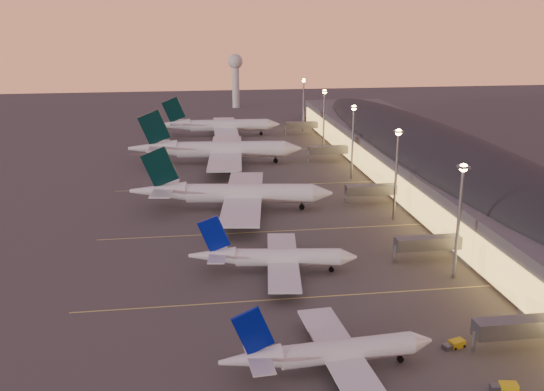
# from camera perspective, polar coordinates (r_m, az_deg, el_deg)

# --- Properties ---
(ground) EXTENTS (700.00, 700.00, 0.00)m
(ground) POSITION_cam_1_polar(r_m,az_deg,el_deg) (130.09, 1.94, -8.67)
(ground) COLOR #3B3937
(airliner_narrow_south) EXTENTS (35.99, 32.22, 12.86)m
(airliner_narrow_south) POSITION_cam_1_polar(r_m,az_deg,el_deg) (101.35, 5.42, -14.52)
(airliner_narrow_south) COLOR silver
(airliner_narrow_south) RESTS_ON ground
(airliner_narrow_north) EXTENTS (37.81, 34.03, 13.50)m
(airliner_narrow_north) POSITION_cam_1_polar(r_m,az_deg,el_deg) (136.06, 0.12, -5.87)
(airliner_narrow_north) COLOR silver
(airliner_narrow_north) RESTS_ON ground
(airliner_wide_near) EXTENTS (59.91, 55.08, 19.18)m
(airliner_wide_near) POSITION_cam_1_polar(r_m,az_deg,el_deg) (178.91, -3.80, 0.18)
(airliner_wide_near) COLOR silver
(airliner_wide_near) RESTS_ON ground
(airliner_wide_mid) EXTENTS (66.73, 61.04, 21.34)m
(airliner_wide_mid) POSITION_cam_1_polar(r_m,az_deg,el_deg) (235.10, -5.30, 4.31)
(airliner_wide_mid) COLOR silver
(airliner_wide_mid) RESTS_ON ground
(airliner_wide_far) EXTENTS (59.10, 53.75, 18.93)m
(airliner_wide_far) POSITION_cam_1_polar(r_m,az_deg,el_deg) (290.29, -5.09, 6.56)
(airliner_wide_far) COLOR silver
(airliner_wide_far) RESTS_ON ground
(terminal_building) EXTENTS (56.35, 255.00, 17.46)m
(terminal_building) POSITION_cam_1_polar(r_m,az_deg,el_deg) (210.81, 15.25, 3.25)
(terminal_building) COLOR #4F4E53
(terminal_building) RESTS_ON ground
(light_masts) EXTENTS (2.20, 217.20, 25.90)m
(light_masts) POSITION_cam_1_polar(r_m,az_deg,el_deg) (193.22, 9.22, 5.10)
(light_masts) COLOR slate
(light_masts) RESTS_ON ground
(radar_tower) EXTENTS (9.00, 9.00, 32.50)m
(radar_tower) POSITION_cam_1_polar(r_m,az_deg,el_deg) (378.46, -3.45, 11.56)
(radar_tower) COLOR silver
(radar_tower) RESTS_ON ground
(lane_markings) EXTENTS (90.00, 180.36, 0.00)m
(lane_markings) POSITION_cam_1_polar(r_m,az_deg,el_deg) (166.66, -0.44, -2.82)
(lane_markings) COLOR #D8C659
(lane_markings) RESTS_ON ground
(baggage_tug_a) EXTENTS (4.35, 2.40, 1.23)m
(baggage_tug_a) POSITION_cam_1_polar(r_m,az_deg,el_deg) (104.34, 21.09, -16.47)
(baggage_tug_a) COLOR gold
(baggage_tug_a) RESTS_ON ground
(baggage_tug_b) EXTENTS (4.42, 2.81, 1.23)m
(baggage_tug_b) POSITION_cam_1_polar(r_m,az_deg,el_deg) (113.16, 16.79, -13.26)
(baggage_tug_b) COLOR gold
(baggage_tug_b) RESTS_ON ground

